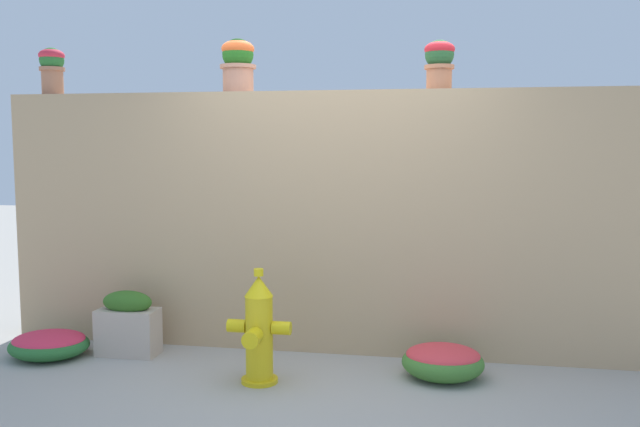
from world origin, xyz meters
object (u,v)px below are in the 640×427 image
at_px(fire_hydrant, 259,332).
at_px(planter_box, 128,324).
at_px(flower_bush_left, 443,360).
at_px(potted_plant_2, 439,60).
at_px(potted_plant_1, 238,62).
at_px(flower_bush_right, 49,344).
at_px(potted_plant_0, 52,67).

bearing_deg(fire_hydrant, planter_box, 160.15).
distance_m(fire_hydrant, flower_bush_left, 1.34).
bearing_deg(potted_plant_2, fire_hydrant, -143.00).
xyz_separation_m(potted_plant_1, planter_box, (-0.78, -0.51, -2.09)).
height_order(potted_plant_2, fire_hydrant, potted_plant_2).
xyz_separation_m(potted_plant_2, flower_bush_right, (-2.99, -0.64, -2.21)).
distance_m(potted_plant_2, flower_bush_right, 3.77).
xyz_separation_m(potted_plant_0, flower_bush_left, (3.34, -0.59, -2.20)).
xyz_separation_m(potted_plant_0, potted_plant_2, (3.27, -0.02, -0.02)).
relative_size(potted_plant_0, potted_plant_2, 1.06).
xyz_separation_m(potted_plant_1, flower_bush_left, (1.69, -0.60, -2.21)).
bearing_deg(potted_plant_1, flower_bush_left, -19.69).
xyz_separation_m(flower_bush_left, flower_bush_right, (-3.06, -0.07, -0.02)).
distance_m(potted_plant_1, planter_box, 2.29).
bearing_deg(flower_bush_right, potted_plant_0, 113.42).
height_order(potted_plant_0, fire_hydrant, potted_plant_0).
distance_m(potted_plant_0, potted_plant_1, 1.66).
relative_size(potted_plant_0, potted_plant_1, 0.92).
bearing_deg(potted_plant_2, flower_bush_left, -83.02).
relative_size(potted_plant_0, flower_bush_left, 0.69).
relative_size(potted_plant_1, fire_hydrant, 0.54).
bearing_deg(potted_plant_2, flower_bush_right, -167.88).
bearing_deg(flower_bush_left, potted_plant_0, 169.96).
xyz_separation_m(fire_hydrant, flower_bush_left, (1.27, 0.33, -0.24)).
bearing_deg(flower_bush_right, fire_hydrant, -8.38).
relative_size(flower_bush_left, flower_bush_right, 0.93).
relative_size(potted_plant_2, flower_bush_right, 0.61).
height_order(potted_plant_1, planter_box, potted_plant_1).
height_order(potted_plant_0, planter_box, potted_plant_0).
bearing_deg(planter_box, potted_plant_0, 150.61).
height_order(potted_plant_0, flower_bush_left, potted_plant_0).
relative_size(fire_hydrant, flower_bush_left, 1.38).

